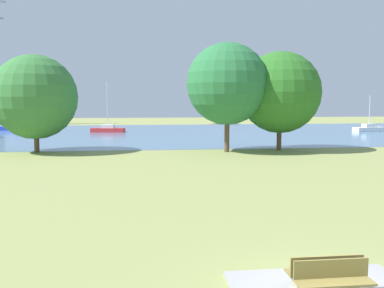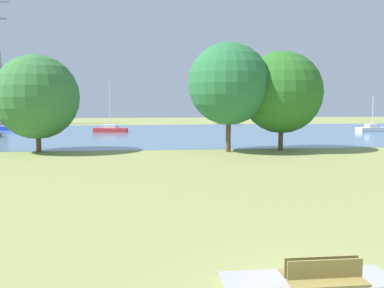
# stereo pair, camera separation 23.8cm
# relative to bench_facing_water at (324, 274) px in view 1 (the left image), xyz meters

# --- Properties ---
(ground_plane) EXTENTS (160.00, 160.00, 0.00)m
(ground_plane) POSITION_rel_bench_facing_water_xyz_m (0.00, 21.73, -0.47)
(ground_plane) COLOR #8C9351
(bench_facing_water) EXTENTS (1.80, 0.48, 0.89)m
(bench_facing_water) POSITION_rel_bench_facing_water_xyz_m (0.00, 0.00, 0.00)
(bench_facing_water) COLOR #9F9886
(bench_facing_water) RESTS_ON concrete_pad
(bench_facing_inland) EXTENTS (1.80, 0.48, 0.89)m
(bench_facing_inland) POSITION_rel_bench_facing_water_xyz_m (0.00, -0.54, 0.00)
(bench_facing_inland) COLOR #9F9886
(bench_facing_inland) RESTS_ON concrete_pad
(water_surface) EXTENTS (140.00, 40.00, 0.02)m
(water_surface) POSITION_rel_bench_facing_water_xyz_m (0.00, 49.73, -0.46)
(water_surface) COLOR #557BA0
(water_surface) RESTS_ON ground
(sailboat_red) EXTENTS (4.96, 2.17, 7.21)m
(sailboat_red) POSITION_rel_bench_facing_water_xyz_m (-9.32, 52.37, -0.00)
(sailboat_red) COLOR red
(sailboat_red) RESTS_ON water_surface
(sailboat_white) EXTENTS (5.01, 2.47, 5.27)m
(sailboat_white) POSITION_rel_bench_facing_water_xyz_m (29.00, 49.60, -0.02)
(sailboat_white) COLOR white
(sailboat_white) RESTS_ON water_surface
(sailboat_blue) EXTENTS (4.82, 1.57, 6.03)m
(sailboat_blue) POSITION_rel_bench_facing_water_xyz_m (-24.33, 58.01, -0.02)
(sailboat_blue) COLOR blue
(sailboat_blue) RESTS_ON water_surface
(tree_east_near) EXTENTS (7.42, 7.42, 8.62)m
(tree_east_near) POSITION_rel_bench_facing_water_xyz_m (-13.70, 29.31, 4.44)
(tree_east_near) COLOR brown
(tree_east_near) RESTS_ON ground
(tree_mid_shore) EXTENTS (7.27, 7.27, 9.71)m
(tree_mid_shore) POSITION_rel_bench_facing_water_xyz_m (3.18, 27.72, 5.60)
(tree_mid_shore) COLOR brown
(tree_mid_shore) RESTS_ON ground
(tree_west_near) EXTENTS (7.47, 7.47, 9.08)m
(tree_west_near) POSITION_rel_bench_facing_water_xyz_m (8.24, 28.37, 4.87)
(tree_west_near) COLOR brown
(tree_west_near) RESTS_ON ground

